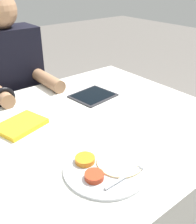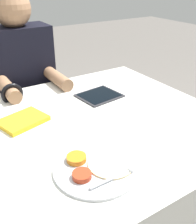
% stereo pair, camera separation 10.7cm
% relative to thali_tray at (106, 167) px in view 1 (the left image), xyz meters
% --- Properties ---
extents(dining_table, '(1.27, 1.02, 0.75)m').
position_rel_thali_tray_xyz_m(dining_table, '(0.08, 0.28, -0.38)').
color(dining_table, silver).
rests_on(dining_table, ground_plane).
extents(thali_tray, '(0.28, 0.28, 0.03)m').
position_rel_thali_tray_xyz_m(thali_tray, '(0.00, 0.00, 0.00)').
color(thali_tray, '#B7BABF').
rests_on(thali_tray, dining_table).
extents(red_notebook, '(0.22, 0.19, 0.02)m').
position_rel_thali_tray_xyz_m(red_notebook, '(-0.10, 0.42, 0.00)').
color(red_notebook, silver).
rests_on(red_notebook, dining_table).
extents(tablet_device, '(0.22, 0.20, 0.01)m').
position_rel_thali_tray_xyz_m(tablet_device, '(0.31, 0.47, -0.00)').
color(tablet_device, '#28282D').
rests_on(tablet_device, dining_table).
extents(person_diner, '(0.38, 0.46, 1.25)m').
position_rel_thali_tray_xyz_m(person_diner, '(0.06, 0.95, -0.16)').
color(person_diner, black).
rests_on(person_diner, ground_plane).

